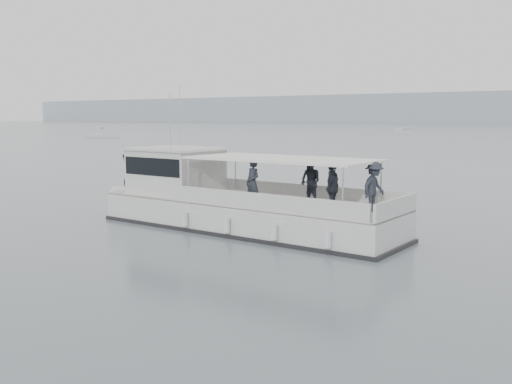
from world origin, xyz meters
The scene contains 2 objects.
ground centered at (0.00, 0.00, 0.00)m, with size 1400.00×1400.00×0.00m, color #556064.
tour_boat centered at (-1.04, 1.22, 1.03)m, with size 15.00×4.56×6.25m.
Camera 1 is at (13.10, -18.00, 4.56)m, focal length 40.00 mm.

